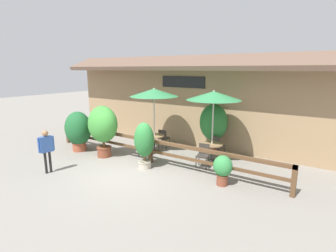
{
  "coord_description": "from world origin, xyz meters",
  "views": [
    {
      "loc": [
        5.99,
        -6.69,
        3.59
      ],
      "look_at": [
        0.59,
        1.42,
        1.47
      ],
      "focal_mm": 28.0,
      "sensor_mm": 36.0,
      "label": 1
    }
  ],
  "objects_px": {
    "chair_near_wallside": "(163,137)",
    "patio_umbrella_middle": "(214,96)",
    "dining_table_near": "(154,138)",
    "chair_middle_wallside": "(218,145)",
    "pedestrian": "(46,146)",
    "chair_near_streetside": "(146,144)",
    "potted_plant_small_flowering": "(78,130)",
    "potted_plant_tall_tropical": "(144,142)",
    "dining_table_middle": "(212,147)",
    "patio_umbrella_near": "(154,93)",
    "potted_plant_entrance_palm": "(223,168)",
    "chair_middle_streetside": "(203,154)",
    "potted_plant_corner_fern": "(103,126)",
    "potted_plant_broad_leaf": "(213,123)"
  },
  "relations": [
    {
      "from": "dining_table_middle",
      "to": "chair_middle_wallside",
      "type": "distance_m",
      "value": 0.74
    },
    {
      "from": "chair_near_wallside",
      "to": "potted_plant_corner_fern",
      "type": "relative_size",
      "value": 0.41
    },
    {
      "from": "dining_table_near",
      "to": "chair_near_wallside",
      "type": "relative_size",
      "value": 0.99
    },
    {
      "from": "chair_near_streetside",
      "to": "potted_plant_small_flowering",
      "type": "height_order",
      "value": "potted_plant_small_flowering"
    },
    {
      "from": "patio_umbrella_middle",
      "to": "dining_table_middle",
      "type": "relative_size",
      "value": 3.26
    },
    {
      "from": "potted_plant_tall_tropical",
      "to": "chair_middle_wallside",
      "type": "bearing_deg",
      "value": 58.54
    },
    {
      "from": "patio_umbrella_near",
      "to": "pedestrian",
      "type": "bearing_deg",
      "value": -111.65
    },
    {
      "from": "dining_table_near",
      "to": "potted_plant_tall_tropical",
      "type": "height_order",
      "value": "potted_plant_tall_tropical"
    },
    {
      "from": "potted_plant_small_flowering",
      "to": "chair_near_streetside",
      "type": "bearing_deg",
      "value": 22.15
    },
    {
      "from": "potted_plant_tall_tropical",
      "to": "pedestrian",
      "type": "distance_m",
      "value": 3.39
    },
    {
      "from": "potted_plant_small_flowering",
      "to": "patio_umbrella_middle",
      "type": "bearing_deg",
      "value": 19.84
    },
    {
      "from": "potted_plant_tall_tropical",
      "to": "pedestrian",
      "type": "relative_size",
      "value": 1.12
    },
    {
      "from": "dining_table_near",
      "to": "pedestrian",
      "type": "relative_size",
      "value": 0.56
    },
    {
      "from": "dining_table_near",
      "to": "potted_plant_small_flowering",
      "type": "bearing_deg",
      "value": -147.48
    },
    {
      "from": "patio_umbrella_middle",
      "to": "potted_plant_small_flowering",
      "type": "relative_size",
      "value": 1.58
    },
    {
      "from": "patio_umbrella_near",
      "to": "potted_plant_corner_fern",
      "type": "distance_m",
      "value": 2.56
    },
    {
      "from": "chair_near_streetside",
      "to": "chair_near_wallside",
      "type": "height_order",
      "value": "same"
    },
    {
      "from": "potted_plant_tall_tropical",
      "to": "chair_near_wallside",
      "type": "bearing_deg",
      "value": 109.43
    },
    {
      "from": "pedestrian",
      "to": "potted_plant_small_flowering",
      "type": "bearing_deg",
      "value": 42.07
    },
    {
      "from": "chair_middle_wallside",
      "to": "potted_plant_small_flowering",
      "type": "height_order",
      "value": "potted_plant_small_flowering"
    },
    {
      "from": "chair_middle_wallside",
      "to": "potted_plant_entrance_palm",
      "type": "distance_m",
      "value": 2.84
    },
    {
      "from": "chair_near_streetside",
      "to": "patio_umbrella_middle",
      "type": "relative_size",
      "value": 0.31
    },
    {
      "from": "dining_table_middle",
      "to": "potted_plant_broad_leaf",
      "type": "distance_m",
      "value": 1.37
    },
    {
      "from": "chair_middle_wallside",
      "to": "potted_plant_entrance_palm",
      "type": "xyz_separation_m",
      "value": [
        1.25,
        -2.55,
        0.07
      ]
    },
    {
      "from": "dining_table_middle",
      "to": "patio_umbrella_near",
      "type": "bearing_deg",
      "value": -176.23
    },
    {
      "from": "dining_table_middle",
      "to": "pedestrian",
      "type": "xyz_separation_m",
      "value": [
        -4.3,
        -4.27,
        0.41
      ]
    },
    {
      "from": "chair_near_streetside",
      "to": "chair_middle_wallside",
      "type": "bearing_deg",
      "value": 30.03
    },
    {
      "from": "chair_middle_wallside",
      "to": "pedestrian",
      "type": "xyz_separation_m",
      "value": [
        -4.24,
        -5.0,
        0.5
      ]
    },
    {
      "from": "chair_middle_streetside",
      "to": "potted_plant_small_flowering",
      "type": "bearing_deg",
      "value": -177.89
    },
    {
      "from": "chair_middle_streetside",
      "to": "potted_plant_corner_fern",
      "type": "relative_size",
      "value": 0.41
    },
    {
      "from": "potted_plant_corner_fern",
      "to": "patio_umbrella_near",
      "type": "bearing_deg",
      "value": 53.25
    },
    {
      "from": "dining_table_near",
      "to": "chair_middle_streetside",
      "type": "relative_size",
      "value": 0.99
    },
    {
      "from": "chair_middle_streetside",
      "to": "potted_plant_corner_fern",
      "type": "distance_m",
      "value": 4.23
    },
    {
      "from": "patio_umbrella_near",
      "to": "potted_plant_broad_leaf",
      "type": "bearing_deg",
      "value": 28.84
    },
    {
      "from": "dining_table_middle",
      "to": "potted_plant_small_flowering",
      "type": "height_order",
      "value": "potted_plant_small_flowering"
    },
    {
      "from": "potted_plant_tall_tropical",
      "to": "dining_table_near",
      "type": "bearing_deg",
      "value": 116.3
    },
    {
      "from": "patio_umbrella_middle",
      "to": "potted_plant_entrance_palm",
      "type": "distance_m",
      "value": 2.99
    },
    {
      "from": "patio_umbrella_middle",
      "to": "potted_plant_small_flowering",
      "type": "xyz_separation_m",
      "value": [
        -5.53,
        -1.99,
        -1.64
      ]
    },
    {
      "from": "pedestrian",
      "to": "patio_umbrella_middle",
      "type": "bearing_deg",
      "value": -31.41
    },
    {
      "from": "patio_umbrella_near",
      "to": "potted_plant_tall_tropical",
      "type": "height_order",
      "value": "patio_umbrella_near"
    },
    {
      "from": "potted_plant_small_flowering",
      "to": "potted_plant_broad_leaf",
      "type": "relative_size",
      "value": 0.83
    },
    {
      "from": "chair_near_wallside",
      "to": "potted_plant_corner_fern",
      "type": "height_order",
      "value": "potted_plant_corner_fern"
    },
    {
      "from": "potted_plant_entrance_palm",
      "to": "pedestrian",
      "type": "bearing_deg",
      "value": -155.97
    },
    {
      "from": "chair_near_streetside",
      "to": "pedestrian",
      "type": "relative_size",
      "value": 0.56
    },
    {
      "from": "potted_plant_small_flowering",
      "to": "chair_middle_streetside",
      "type": "bearing_deg",
      "value": 12.96
    },
    {
      "from": "potted_plant_entrance_palm",
      "to": "dining_table_middle",
      "type": "bearing_deg",
      "value": 123.23
    },
    {
      "from": "chair_middle_wallside",
      "to": "pedestrian",
      "type": "height_order",
      "value": "pedestrian"
    },
    {
      "from": "dining_table_near",
      "to": "pedestrian",
      "type": "height_order",
      "value": "pedestrian"
    },
    {
      "from": "chair_near_streetside",
      "to": "chair_middle_wallside",
      "type": "xyz_separation_m",
      "value": [
        2.59,
        1.55,
        0.0
      ]
    },
    {
      "from": "chair_near_wallside",
      "to": "patio_umbrella_middle",
      "type": "bearing_deg",
      "value": 161.16
    }
  ]
}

